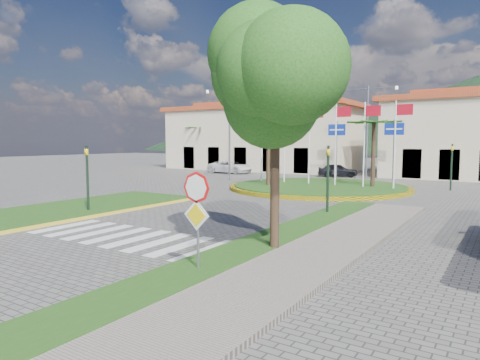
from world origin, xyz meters
The scene contains 21 objects.
ground centered at (0.00, 0.00, 0.00)m, with size 160.00×160.00×0.00m, color #5B5856.
sidewalk_right centered at (6.00, 2.00, 0.07)m, with size 4.00×28.00×0.15m, color gray.
verge_right centered at (4.80, 2.00, 0.09)m, with size 1.60×28.00×0.18m, color #1D4814.
median_left centered at (-6.50, 6.00, 0.09)m, with size 5.00×14.00×0.18m, color #1D4814.
crosswalk centered at (0.00, 4.00, 0.01)m, with size 8.00×3.00×0.01m, color silver.
roundabout_island centered at (0.00, 22.00, 0.17)m, with size 12.70×12.70×6.00m.
stop_sign centered at (4.90, 1.96, 1.79)m, with size 0.80×0.11×2.65m.
deciduous_tree centered at (5.50, 5.00, 5.18)m, with size 3.60×3.60×6.80m.
traffic_light_left centered at (-5.20, 6.50, 1.94)m, with size 0.15×0.18×3.20m.
traffic_light_right centered at (4.50, 12.00, 1.94)m, with size 0.15×0.18×3.20m.
traffic_light_far centered at (8.00, 26.00, 1.94)m, with size 0.18×0.15×3.20m.
direction_sign_west centered at (-2.00, 30.97, 3.53)m, with size 1.60×0.14×5.20m.
direction_sign_east centered at (3.00, 30.97, 3.53)m, with size 1.60×0.14×5.20m.
street_lamp_centre centered at (1.00, 30.00, 4.50)m, with size 4.80×0.16×8.00m.
street_lamp_west centered at (-9.00, 24.00, 4.50)m, with size 4.80×0.16×8.00m.
building_left centered at (-14.00, 38.00, 3.90)m, with size 23.32×9.54×8.05m.
hill_far_west centered at (-55.00, 140.00, 11.00)m, with size 140.00×140.00×22.00m, color black.
hill_near_back centered at (-10.00, 130.00, 8.00)m, with size 110.00×110.00×16.00m, color black.
white_van centered at (-13.53, 30.81, 0.67)m, with size 2.24×4.85×1.35m, color silver.
car_dark_a centered at (-2.45, 32.62, 0.63)m, with size 1.49×3.71×1.26m, color black.
car_dark_b centered at (5.39, 35.03, 0.53)m, with size 1.12×3.21×1.06m, color black.
Camera 1 is at (11.56, -6.41, 3.42)m, focal length 32.00 mm.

